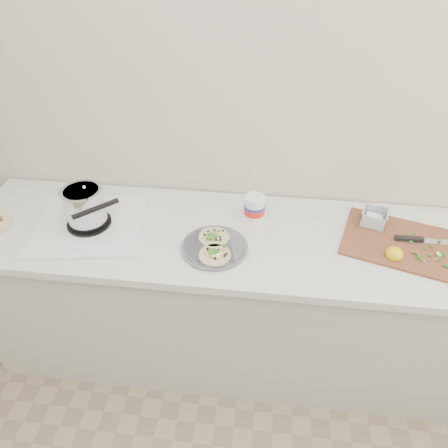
# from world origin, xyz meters

# --- Properties ---
(counter) EXTENTS (2.44, 0.66, 0.90)m
(counter) POSITION_xyz_m (0.00, 1.43, 0.45)
(counter) COLOR beige
(counter) RESTS_ON ground
(stove) EXTENTS (0.56, 0.53, 0.24)m
(stove) POSITION_xyz_m (-0.63, 1.39, 0.98)
(stove) COLOR silver
(stove) RESTS_ON counter
(taco_plate) EXTENTS (0.29, 0.29, 0.04)m
(taco_plate) POSITION_xyz_m (-0.03, 1.31, 0.92)
(taco_plate) COLOR slate
(taco_plate) RESTS_ON counter
(tub) EXTENTS (0.10, 0.10, 0.22)m
(tub) POSITION_xyz_m (0.12, 1.55, 0.97)
(tub) COLOR white
(tub) RESTS_ON counter
(cutboard) EXTENTS (0.59, 0.48, 0.08)m
(cutboard) POSITION_xyz_m (0.78, 1.45, 0.92)
(cutboard) COLOR brown
(cutboard) RESTS_ON counter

